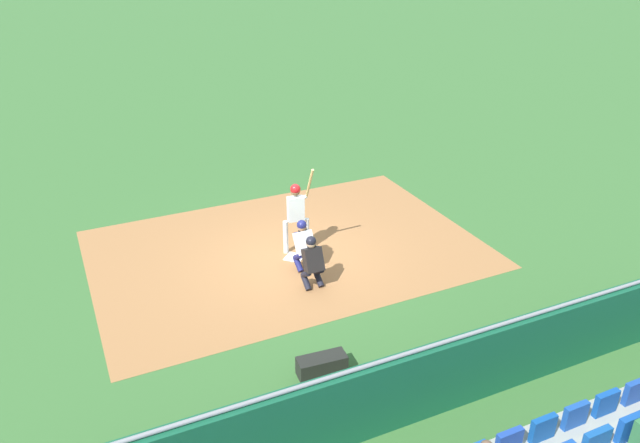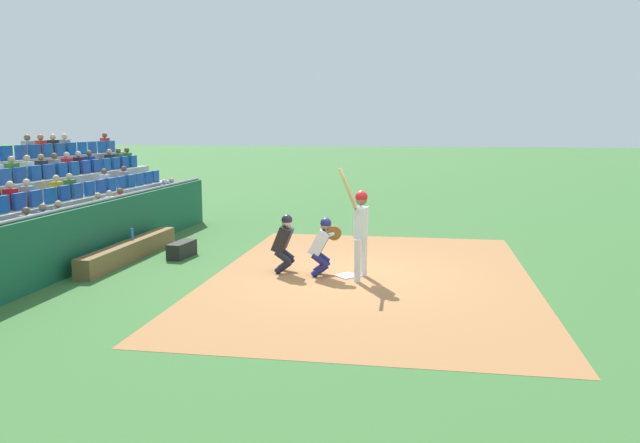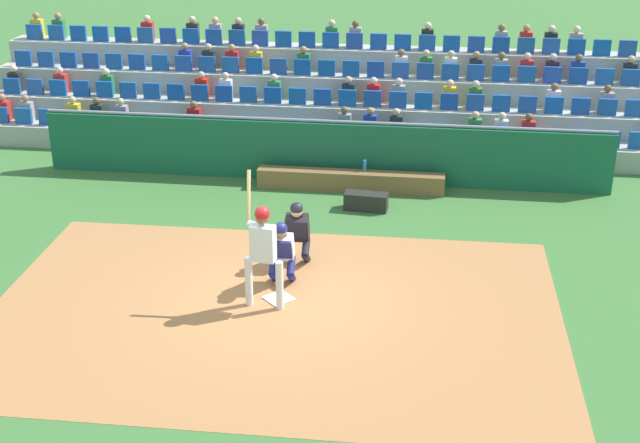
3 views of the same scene
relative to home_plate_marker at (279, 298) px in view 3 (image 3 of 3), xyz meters
name	(u,v)px [view 3 (image 3 of 3)]	position (x,y,z in m)	size (l,w,h in m)	color
ground_plane	(279,299)	(0.00, 0.00, -0.02)	(160.00, 160.00, 0.00)	#396A32
infield_dirt_patch	(273,313)	(0.00, 0.50, -0.01)	(9.68, 6.64, 0.01)	#A87042
home_plate_marker	(279,298)	(0.00, 0.00, 0.00)	(0.44, 0.44, 0.02)	white
batter_at_plate	(263,245)	(0.20, 0.29, 1.15)	(0.69, 0.58, 2.35)	silver
catcher_crouching	(281,249)	(0.04, -0.54, 0.69)	(0.48, 0.72, 1.27)	navy
home_plate_umpire	(297,230)	(-0.12, -1.40, 0.69)	(0.47, 0.46, 1.29)	black
dugout_wall	(322,151)	(0.00, -5.89, 0.69)	(13.14, 0.24, 1.47)	#16593B
dugout_bench	(350,181)	(-0.72, -5.34, 0.20)	(4.26, 0.40, 0.44)	brown
water_bottle_on_bench	(365,165)	(-1.03, -5.44, 0.55)	(0.07, 0.07, 0.26)	#2A7CCF
equipment_duffel_bag	(366,201)	(-1.17, -4.23, 0.17)	(0.92, 0.36, 0.38)	black
bleacher_stand	(339,104)	(-0.01, -9.36, 0.85)	(18.66, 3.46, 2.90)	#9EA299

